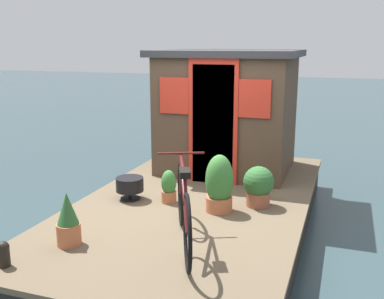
# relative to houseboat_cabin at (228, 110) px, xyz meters

# --- Properties ---
(ground_plane) EXTENTS (60.00, 60.00, 0.00)m
(ground_plane) POSITION_rel_houseboat_cabin_xyz_m (-1.52, 0.00, -1.44)
(ground_plane) COLOR #2D4247
(houseboat_deck) EXTENTS (5.26, 2.83, 0.48)m
(houseboat_deck) POSITION_rel_houseboat_cabin_xyz_m (-1.52, 0.00, -1.19)
(houseboat_deck) COLOR brown
(houseboat_deck) RESTS_ON ground_plane
(houseboat_cabin) EXTENTS (1.82, 2.15, 1.88)m
(houseboat_cabin) POSITION_rel_houseboat_cabin_xyz_m (0.00, 0.00, 0.00)
(houseboat_cabin) COLOR #4C3828
(houseboat_cabin) RESTS_ON houseboat_deck
(bicycle) EXTENTS (1.63, 0.78, 0.85)m
(bicycle) POSITION_rel_houseboat_cabin_xyz_m (-2.87, -0.32, -0.56)
(bicycle) COLOR black
(bicycle) RESTS_ON houseboat_deck
(potted_plant_rosemary) EXTENTS (0.34, 0.34, 0.70)m
(potted_plant_rosemary) POSITION_rel_houseboat_cabin_xyz_m (-1.87, -0.40, -0.62)
(potted_plant_rosemary) COLOR #B2603D
(potted_plant_rosemary) RESTS_ON houseboat_deck
(potted_plant_basil) EXTENTS (0.24, 0.24, 0.55)m
(potted_plant_basil) POSITION_rel_houseboat_cabin_xyz_m (-3.26, 0.77, -0.69)
(potted_plant_basil) COLOR #B2603D
(potted_plant_basil) RESTS_ON houseboat_deck
(potted_plant_thyme) EXTENTS (0.19, 0.19, 0.42)m
(potted_plant_thyme) POSITION_rel_houseboat_cabin_xyz_m (-1.78, 0.29, -0.75)
(potted_plant_thyme) COLOR #B2603D
(potted_plant_thyme) RESTS_ON houseboat_deck
(potted_plant_sage) EXTENTS (0.38, 0.38, 0.51)m
(potted_plant_sage) POSITION_rel_houseboat_cabin_xyz_m (-1.54, -0.81, -0.68)
(potted_plant_sage) COLOR #935138
(potted_plant_sage) RESTS_ON houseboat_deck
(charcoal_grill) EXTENTS (0.36, 0.36, 0.29)m
(charcoal_grill) POSITION_rel_houseboat_cabin_xyz_m (-1.84, 0.81, -0.76)
(charcoal_grill) COLOR black
(charcoal_grill) RESTS_ON houseboat_deck
(mooring_bollard) EXTENTS (0.11, 0.11, 0.24)m
(mooring_bollard) POSITION_rel_houseboat_cabin_xyz_m (-3.84, 1.06, -0.82)
(mooring_bollard) COLOR black
(mooring_bollard) RESTS_ON houseboat_deck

